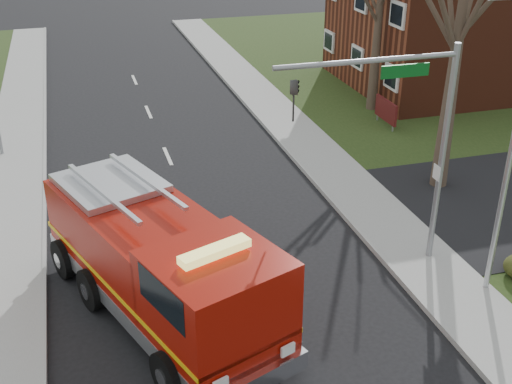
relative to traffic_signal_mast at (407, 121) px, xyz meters
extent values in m
plane|color=black|center=(-5.21, -1.50, -4.71)|extent=(120.00, 120.00, 0.00)
cube|color=gray|center=(0.99, -1.50, -4.63)|extent=(2.40, 80.00, 0.15)
cube|color=#5F2716|center=(13.79, 16.50, -1.21)|extent=(15.00, 10.00, 7.00)
cube|color=silver|center=(6.24, 16.50, -2.71)|extent=(0.12, 1.40, 1.20)
cube|color=#4E1213|center=(5.29, 11.00, -3.81)|extent=(0.12, 2.00, 1.00)
cylinder|color=gray|center=(5.29, 10.20, -4.26)|extent=(0.08, 0.08, 0.90)
cylinder|color=gray|center=(5.29, 11.80, -4.26)|extent=(0.08, 0.08, 0.90)
cone|color=#403126|center=(4.29, 4.50, 1.29)|extent=(0.64, 0.64, 12.00)
cone|color=#403126|center=(5.79, 13.50, 0.54)|extent=(0.56, 0.56, 10.50)
cylinder|color=gray|center=(1.29, 0.00, -1.31)|extent=(0.18, 0.18, 6.80)
cylinder|color=gray|center=(-1.31, 0.00, 1.79)|extent=(5.20, 0.14, 0.14)
cube|color=#0C591E|center=(-0.21, 0.00, 1.44)|extent=(1.40, 0.06, 0.35)
imported|color=black|center=(-3.31, 0.00, 1.44)|extent=(0.22, 0.18, 1.10)
cylinder|color=#B7BABF|center=(1.99, -2.00, -0.51)|extent=(0.16, 0.16, 8.40)
cube|color=#941106|center=(-7.61, 0.91, -3.02)|extent=(4.63, 6.29, 2.29)
cube|color=#941106|center=(-6.17, -2.97, -2.86)|extent=(3.64, 3.64, 2.61)
cube|color=#B7BABF|center=(-7.16, -0.32, -3.95)|extent=(5.63, 8.95, 0.49)
cube|color=#E5B20C|center=(-7.16, -0.32, -3.35)|extent=(5.64, 8.95, 0.13)
cube|color=black|center=(-5.75, -4.09, -2.04)|extent=(2.41, 0.99, 0.92)
cube|color=#E5D866|center=(-6.17, -2.97, -1.39)|extent=(1.76, 0.96, 0.20)
cylinder|color=black|center=(-7.46, -3.56, -4.11)|extent=(0.77, 1.25, 1.20)
cylinder|color=black|center=(-4.81, -2.57, -4.11)|extent=(0.77, 1.25, 1.20)
cylinder|color=black|center=(-9.62, 2.25, -4.11)|extent=(0.77, 1.25, 1.20)
cylinder|color=black|center=(-6.97, 3.24, -4.11)|extent=(0.77, 1.25, 1.20)
camera|label=1|loc=(-8.73, -14.90, 6.07)|focal=45.00mm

